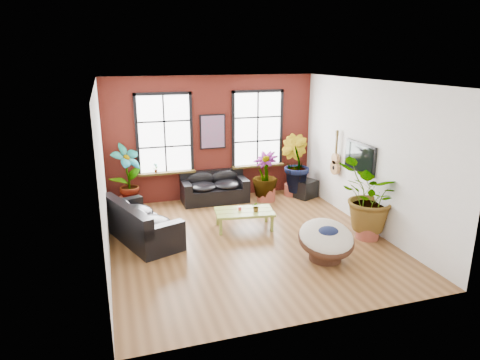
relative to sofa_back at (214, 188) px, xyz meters
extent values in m
cube|color=brown|center=(0.06, -2.89, -0.40)|extent=(6.00, 6.50, 0.02)
cube|color=white|center=(0.06, -2.89, 3.12)|extent=(6.00, 6.50, 0.02)
cube|color=#4B1611|center=(0.06, 0.37, 1.36)|extent=(6.00, 0.02, 3.50)
cube|color=silver|center=(0.06, -6.15, 1.36)|extent=(6.00, 0.02, 3.50)
cube|color=silver|center=(-2.95, -2.89, 1.36)|extent=(0.02, 6.50, 3.50)
cube|color=silver|center=(3.07, -2.89, 1.36)|extent=(0.02, 6.50, 3.50)
cube|color=white|center=(-1.29, 0.31, 1.56)|extent=(1.40, 0.02, 2.10)
cube|color=#3B2C10|center=(-1.29, 0.24, 0.48)|extent=(1.60, 0.22, 0.06)
cube|color=white|center=(1.41, 0.31, 1.56)|extent=(1.40, 0.02, 2.10)
cube|color=#3B2C10|center=(1.41, 0.24, 0.48)|extent=(1.60, 0.22, 0.06)
cube|color=black|center=(0.00, -0.06, -0.18)|extent=(1.86, 0.91, 0.42)
cube|color=black|center=(0.00, 0.29, 0.25)|extent=(1.86, 0.23, 0.43)
cube|color=black|center=(-0.82, -0.05, 0.15)|extent=(0.22, 0.90, 0.22)
cube|color=black|center=(0.82, -0.06, 0.15)|extent=(0.22, 0.90, 0.22)
ellipsoid|color=black|center=(-0.35, -0.10, 0.10)|extent=(0.78, 0.76, 0.24)
ellipsoid|color=black|center=(-0.35, 0.16, 0.25)|extent=(0.78, 0.24, 0.41)
ellipsoid|color=black|center=(0.35, -0.11, 0.10)|extent=(0.78, 0.76, 0.24)
ellipsoid|color=black|center=(0.35, 0.15, 0.25)|extent=(0.78, 0.24, 0.41)
cube|color=black|center=(-2.20, -2.12, -0.16)|extent=(1.68, 2.46, 0.44)
cube|color=black|center=(-2.54, -2.25, 0.28)|extent=(1.01, 2.20, 0.45)
cube|color=black|center=(-1.85, -3.07, 0.17)|extent=(0.97, 0.55, 0.23)
cube|color=black|center=(-2.56, -1.17, 0.17)|extent=(0.97, 0.55, 0.23)
ellipsoid|color=black|center=(-2.00, -2.52, 0.12)|extent=(1.09, 1.21, 0.25)
ellipsoid|color=black|center=(-2.25, -2.62, 0.28)|extent=(0.58, 1.02, 0.44)
ellipsoid|color=black|center=(-2.31, -1.68, 0.12)|extent=(1.09, 1.21, 0.25)
ellipsoid|color=black|center=(-2.57, -1.78, 0.28)|extent=(0.58, 1.02, 0.44)
cube|color=olive|center=(0.20, -2.20, 0.03)|extent=(1.48, 0.97, 0.06)
cube|color=#3B2C10|center=(0.18, -2.33, 0.06)|extent=(1.37, 0.20, 0.00)
cube|color=#3B2C10|center=(0.22, -2.07, 0.06)|extent=(1.37, 0.20, 0.00)
cube|color=olive|center=(-0.45, -2.42, -0.19)|extent=(0.08, 0.08, 0.38)
cube|color=olive|center=(0.76, -2.59, -0.19)|extent=(0.08, 0.08, 0.38)
cube|color=olive|center=(-0.36, -1.80, -0.19)|extent=(0.08, 0.08, 0.38)
cube|color=olive|center=(0.85, -1.97, -0.19)|extent=(0.08, 0.08, 0.38)
cylinder|color=red|center=(0.11, -2.13, 0.10)|extent=(0.09, 0.09, 0.09)
cylinder|color=#402417|center=(1.28, -4.27, -0.25)|extent=(0.72, 0.72, 0.26)
torus|color=#402417|center=(1.28, -4.27, 0.05)|extent=(1.25, 1.25, 0.52)
ellipsoid|color=beige|center=(1.28, -4.27, 0.12)|extent=(1.21, 1.27, 0.70)
ellipsoid|color=#131A3C|center=(1.27, -4.32, 0.25)|extent=(0.47, 0.39, 0.20)
cube|color=black|center=(0.06, 0.30, 1.56)|extent=(0.74, 0.04, 0.98)
cube|color=#0C7F8C|center=(0.06, 0.27, 1.56)|extent=(0.66, 0.02, 0.90)
cube|color=black|center=(3.01, -2.59, 1.26)|extent=(0.06, 1.25, 0.72)
cube|color=black|center=(2.98, -2.59, 1.26)|extent=(0.01, 1.15, 0.62)
cylinder|color=#B27F4C|center=(2.96, -1.54, 0.74)|extent=(0.09, 0.38, 0.38)
cylinder|color=#B27F4C|center=(2.96, -1.54, 0.99)|extent=(0.09, 0.30, 0.30)
cylinder|color=black|center=(2.96, -1.54, 0.74)|extent=(0.09, 0.11, 0.11)
cube|color=#3B2C10|center=(2.96, -1.54, 1.36)|extent=(0.04, 0.05, 0.55)
cube|color=#3B2C10|center=(2.96, -1.54, 1.68)|extent=(0.06, 0.06, 0.14)
cube|color=black|center=(2.63, -0.50, -0.13)|extent=(0.77, 0.72, 0.51)
cylinder|color=brown|center=(-2.38, -0.07, -0.20)|extent=(0.68, 0.68, 0.38)
cylinder|color=brown|center=(2.35, -0.22, -0.21)|extent=(0.53, 0.53, 0.35)
cylinder|color=brown|center=(2.70, -3.60, -0.20)|extent=(0.53, 0.53, 0.38)
cylinder|color=brown|center=(1.42, -0.44, -0.20)|extent=(0.55, 0.55, 0.38)
imported|color=#184D14|center=(-2.36, -0.04, 0.60)|extent=(1.06, 1.00, 1.66)
imported|color=#184D14|center=(2.38, -0.25, 0.59)|extent=(1.02, 1.12, 1.66)
imported|color=#184D14|center=(2.71, -3.58, 0.59)|extent=(1.94, 1.89, 1.64)
imported|color=#184D14|center=(1.39, -0.42, 0.39)|extent=(1.00, 1.00, 1.28)
imported|color=#184D14|center=(0.46, -2.33, 0.18)|extent=(0.28, 0.26, 0.25)
imported|color=#184D14|center=(-1.59, 0.24, 0.65)|extent=(0.17, 0.17, 0.27)
imported|color=#184D14|center=(1.76, 0.24, 0.65)|extent=(0.19, 0.19, 0.27)
camera|label=1|loc=(-2.77, -11.34, 3.64)|focal=32.00mm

